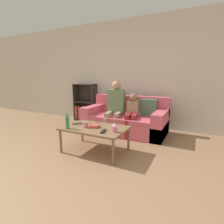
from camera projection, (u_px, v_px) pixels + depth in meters
ground_plane at (52, 184)px, 2.05m from camera, size 22.00×22.00×0.00m
wall_back at (135, 74)px, 4.31m from camera, size 12.00×0.06×2.60m
couch at (126, 120)px, 3.96m from camera, size 1.82×0.89×0.79m
bookshelf at (85, 107)px, 4.97m from camera, size 0.64×0.28×1.03m
coffee_table at (95, 129)px, 2.87m from camera, size 1.04×0.67×0.42m
person_adult at (115, 103)px, 3.91m from camera, size 0.45×0.67×1.14m
person_child at (132, 112)px, 3.71m from camera, size 0.35×0.65×0.88m
cup_near at (86, 125)px, 2.84m from camera, size 0.08×0.08×0.09m
cup_far at (115, 129)px, 2.61m from camera, size 0.08×0.08×0.09m
tv_remote_0 at (103, 131)px, 2.62m from camera, size 0.09×0.18×0.02m
tv_remote_1 at (114, 126)px, 2.91m from camera, size 0.11×0.18×0.02m
tv_remote_2 at (97, 123)px, 3.07m from camera, size 0.14×0.17×0.02m
tv_remote_3 at (77, 123)px, 3.05m from camera, size 0.16×0.15×0.02m
snack_bowl at (95, 126)px, 2.86m from camera, size 0.16×0.16×0.05m
bottle at (67, 122)px, 2.78m from camera, size 0.06×0.06×0.24m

